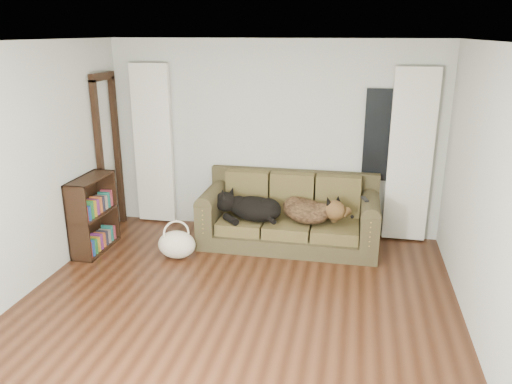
% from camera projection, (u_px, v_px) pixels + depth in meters
% --- Properties ---
extents(floor, '(5.00, 5.00, 0.00)m').
position_uv_depth(floor, '(228.00, 322.00, 4.82)').
color(floor, black).
rests_on(floor, ground).
extents(ceiling, '(5.00, 5.00, 0.00)m').
position_uv_depth(ceiling, '(223.00, 42.00, 4.02)').
color(ceiling, white).
rests_on(ceiling, ground).
extents(wall_back, '(4.50, 0.04, 2.60)m').
position_uv_depth(wall_back, '(273.00, 138.00, 6.75)').
color(wall_back, '#B5BAB1').
rests_on(wall_back, ground).
extents(wall_left, '(0.04, 5.00, 2.60)m').
position_uv_depth(wall_left, '(2.00, 180.00, 4.85)').
color(wall_left, '#B5BAB1').
rests_on(wall_left, ground).
extents(wall_right, '(0.04, 5.00, 2.60)m').
position_uv_depth(wall_right, '(497.00, 212.00, 4.00)').
color(wall_right, '#B5BAB1').
rests_on(wall_right, ground).
extents(curtain_left, '(0.55, 0.08, 2.25)m').
position_uv_depth(curtain_left, '(153.00, 145.00, 7.05)').
color(curtain_left, white).
rests_on(curtain_left, ground).
extents(curtain_right, '(0.55, 0.08, 2.25)m').
position_uv_depth(curtain_right, '(410.00, 157.00, 6.38)').
color(curtain_right, white).
rests_on(curtain_right, ground).
extents(window_pane, '(0.50, 0.03, 1.20)m').
position_uv_depth(window_pane, '(384.00, 136.00, 6.42)').
color(window_pane, black).
rests_on(window_pane, wall_back).
extents(door_casing, '(0.07, 0.60, 2.10)m').
position_uv_depth(door_casing, '(109.00, 156.00, 6.83)').
color(door_casing, black).
rests_on(door_casing, ground).
extents(sofa, '(2.28, 0.98, 0.93)m').
position_uv_depth(sofa, '(289.00, 212.00, 6.47)').
color(sofa, '#312E1D').
rests_on(sofa, floor).
extents(dog_black_lab, '(0.85, 0.72, 0.30)m').
position_uv_depth(dog_black_lab, '(252.00, 210.00, 6.46)').
color(dog_black_lab, black).
rests_on(dog_black_lab, sofa).
extents(dog_shepherd, '(0.87, 0.82, 0.31)m').
position_uv_depth(dog_shepherd, '(309.00, 211.00, 6.37)').
color(dog_shepherd, black).
rests_on(dog_shepherd, sofa).
extents(tv_remote, '(0.11, 0.20, 0.02)m').
position_uv_depth(tv_remote, '(365.00, 199.00, 6.09)').
color(tv_remote, black).
rests_on(tv_remote, sofa).
extents(tote_bag, '(0.52, 0.44, 0.34)m').
position_uv_depth(tote_bag, '(177.00, 245.00, 6.16)').
color(tote_bag, beige).
rests_on(tote_bag, floor).
extents(bookshelf, '(0.31, 0.78, 0.97)m').
position_uv_depth(bookshelf, '(93.00, 213.00, 6.28)').
color(bookshelf, black).
rests_on(bookshelf, floor).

